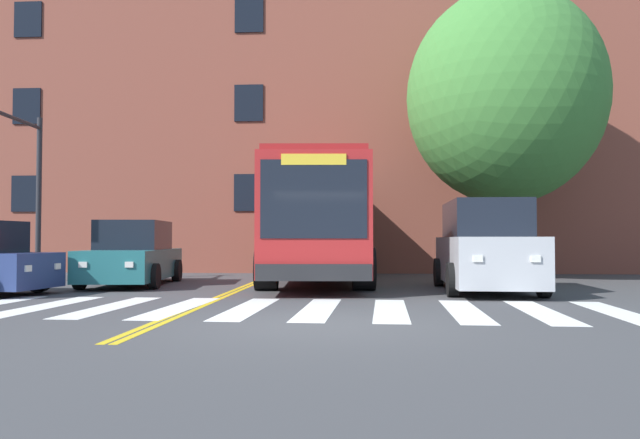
{
  "coord_description": "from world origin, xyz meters",
  "views": [
    {
      "loc": [
        0.64,
        -9.36,
        1.28
      ],
      "look_at": [
        -0.53,
        8.88,
        1.86
      ],
      "focal_mm": 35.0,
      "sensor_mm": 36.0,
      "label": 1
    }
  ],
  "objects_px": {
    "city_bus": "(317,222)",
    "car_black_behind_bus": "(324,248)",
    "traffic_light_far_corner": "(9,160)",
    "street_tree_curbside_large": "(505,97)",
    "car_silver_far_lane": "(485,248)",
    "car_teal_near_lane": "(133,256)"
  },
  "relations": [
    {
      "from": "city_bus",
      "to": "car_black_behind_bus",
      "type": "relative_size",
      "value": 2.78
    },
    {
      "from": "car_black_behind_bus",
      "to": "car_teal_near_lane",
      "type": "bearing_deg",
      "value": -110.03
    },
    {
      "from": "traffic_light_far_corner",
      "to": "car_silver_far_lane",
      "type": "bearing_deg",
      "value": -4.58
    },
    {
      "from": "car_teal_near_lane",
      "to": "car_silver_far_lane",
      "type": "bearing_deg",
      "value": -9.39
    },
    {
      "from": "car_teal_near_lane",
      "to": "traffic_light_far_corner",
      "type": "bearing_deg",
      "value": -170.82
    },
    {
      "from": "city_bus",
      "to": "car_black_behind_bus",
      "type": "height_order",
      "value": "city_bus"
    },
    {
      "from": "car_black_behind_bus",
      "to": "city_bus",
      "type": "bearing_deg",
      "value": -87.99
    },
    {
      "from": "car_silver_far_lane",
      "to": "car_black_behind_bus",
      "type": "distance_m",
      "value": 15.07
    },
    {
      "from": "traffic_light_far_corner",
      "to": "car_black_behind_bus",
      "type": "bearing_deg",
      "value": 59.01
    },
    {
      "from": "city_bus",
      "to": "street_tree_curbside_large",
      "type": "xyz_separation_m",
      "value": [
        5.92,
        0.65,
        3.95
      ]
    },
    {
      "from": "city_bus",
      "to": "traffic_light_far_corner",
      "type": "bearing_deg",
      "value": -162.05
    },
    {
      "from": "car_black_behind_bus",
      "to": "street_tree_curbside_large",
      "type": "xyz_separation_m",
      "value": [
        6.3,
        -9.92,
        4.92
      ]
    },
    {
      "from": "city_bus",
      "to": "traffic_light_far_corner",
      "type": "relative_size",
      "value": 2.42
    },
    {
      "from": "car_black_behind_bus",
      "to": "street_tree_curbside_large",
      "type": "relative_size",
      "value": 0.47
    },
    {
      "from": "car_teal_near_lane",
      "to": "traffic_light_far_corner",
      "type": "distance_m",
      "value": 4.29
    },
    {
      "from": "car_black_behind_bus",
      "to": "traffic_light_far_corner",
      "type": "bearing_deg",
      "value": -120.99
    },
    {
      "from": "car_black_behind_bus",
      "to": "street_tree_curbside_large",
      "type": "height_order",
      "value": "street_tree_curbside_large"
    },
    {
      "from": "car_silver_far_lane",
      "to": "street_tree_curbside_large",
      "type": "xyz_separation_m",
      "value": [
        1.52,
        4.37,
        4.72
      ]
    },
    {
      "from": "city_bus",
      "to": "car_silver_far_lane",
      "type": "distance_m",
      "value": 5.82
    },
    {
      "from": "car_black_behind_bus",
      "to": "car_silver_far_lane",
      "type": "bearing_deg",
      "value": -71.53
    },
    {
      "from": "car_silver_far_lane",
      "to": "car_black_behind_bus",
      "type": "height_order",
      "value": "car_silver_far_lane"
    },
    {
      "from": "city_bus",
      "to": "street_tree_curbside_large",
      "type": "bearing_deg",
      "value": 6.22
    }
  ]
}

